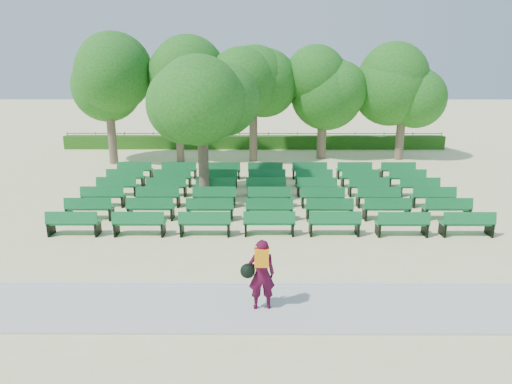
% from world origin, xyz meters
% --- Properties ---
extents(ground, '(120.00, 120.00, 0.00)m').
position_xyz_m(ground, '(0.00, 0.00, 0.00)').
color(ground, beige).
extents(paving, '(30.00, 2.20, 0.06)m').
position_xyz_m(paving, '(0.00, -7.40, 0.03)').
color(paving, beige).
rests_on(paving, ground).
extents(curb, '(30.00, 0.12, 0.10)m').
position_xyz_m(curb, '(0.00, -6.25, 0.05)').
color(curb, silver).
rests_on(curb, ground).
extents(hedge, '(26.00, 0.70, 0.90)m').
position_xyz_m(hedge, '(0.00, 14.00, 0.45)').
color(hedge, '#255917').
rests_on(hedge, ground).
extents(fence, '(26.00, 0.10, 1.02)m').
position_xyz_m(fence, '(0.00, 14.40, 0.00)').
color(fence, black).
rests_on(fence, ground).
extents(tree_line, '(21.80, 6.80, 7.04)m').
position_xyz_m(tree_line, '(0.00, 10.00, 0.00)').
color(tree_line, '#22661B').
rests_on(tree_line, ground).
extents(bench_array, '(1.75, 0.56, 1.10)m').
position_xyz_m(bench_array, '(0.67, 1.51, 0.09)').
color(bench_array, '#126B32').
rests_on(bench_array, ground).
extents(tree_among, '(4.06, 4.06, 5.91)m').
position_xyz_m(tree_among, '(-2.05, 1.83, 4.05)').
color(tree_among, brown).
rests_on(tree_among, ground).
extents(person, '(0.83, 0.51, 1.72)m').
position_xyz_m(person, '(0.32, -7.45, 0.95)').
color(person, '#430924').
rests_on(person, ground).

